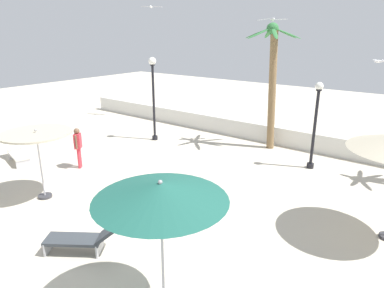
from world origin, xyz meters
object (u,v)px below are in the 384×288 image
at_px(lamp_post_0, 315,122).
at_px(lounge_chair_1, 83,238).
at_px(patio_umbrella_1, 161,193).
at_px(patio_umbrella_0, 36,137).
at_px(lounge_chair_0, 17,153).
at_px(seagull_0, 151,7).
at_px(seagull_1, 272,19).
at_px(palm_tree_0, 272,74).
at_px(lamp_post_1, 153,90).
at_px(seagull_2, 379,61).
at_px(guest_0, 78,144).

relative_size(lamp_post_0, lounge_chair_1, 1.87).
distance_m(patio_umbrella_1, lounge_chair_1, 3.68).
xyz_separation_m(patio_umbrella_0, lounge_chair_0, (-4.05, 1.14, -1.71)).
relative_size(patio_umbrella_1, seagull_0, 2.36).
bearing_deg(seagull_1, patio_umbrella_0, -108.71).
xyz_separation_m(palm_tree_0, lamp_post_0, (2.56, -1.36, -1.55)).
height_order(patio_umbrella_1, lounge_chair_0, patio_umbrella_1).
height_order(lamp_post_1, seagull_2, seagull_2).
xyz_separation_m(patio_umbrella_0, seagull_0, (-4.77, 10.43, 4.57)).
xyz_separation_m(patio_umbrella_1, lamp_post_1, (-8.04, 8.26, -0.07)).
distance_m(patio_umbrella_1, palm_tree_0, 11.08).
distance_m(lamp_post_0, seagull_2, 4.39).
height_order(lamp_post_0, seagull_1, seagull_1).
relative_size(patio_umbrella_1, seagull_1, 2.65).
bearing_deg(seagull_1, guest_0, -122.16).
xyz_separation_m(lamp_post_1, seagull_0, (-3.24, 3.45, 4.12)).
height_order(lamp_post_0, lounge_chair_0, lamp_post_0).
height_order(palm_tree_0, seagull_2, palm_tree_0).
bearing_deg(guest_0, seagull_1, 57.84).
height_order(seagull_1, seagull_2, seagull_1).
xyz_separation_m(patio_umbrella_1, lounge_chair_1, (-2.92, 0.25, -2.23)).
xyz_separation_m(patio_umbrella_0, palm_tree_0, (3.58, 9.36, 1.37)).
xyz_separation_m(patio_umbrella_1, lounge_chair_0, (-10.56, 2.42, -2.23)).
height_order(lamp_post_1, seagull_1, seagull_1).
bearing_deg(seagull_1, patio_umbrella_1, -73.54).
height_order(patio_umbrella_0, guest_0, patio_umbrella_0).
distance_m(patio_umbrella_0, lamp_post_0, 10.10).
relative_size(patio_umbrella_0, seagull_2, 1.96).
xyz_separation_m(patio_umbrella_0, lamp_post_1, (-1.54, 6.98, 0.45)).
relative_size(lounge_chair_0, seagull_0, 1.61).
relative_size(lamp_post_1, seagull_2, 3.41).
distance_m(palm_tree_0, lamp_post_1, 5.72).
relative_size(lamp_post_1, seagull_1, 3.82).
bearing_deg(patio_umbrella_1, palm_tree_0, 105.34).
distance_m(patio_umbrella_1, guest_0, 8.79).
bearing_deg(patio_umbrella_0, patio_umbrella_1, -11.19).
bearing_deg(patio_umbrella_0, lounge_chair_0, 164.30).
bearing_deg(guest_0, seagull_2, 46.70).
height_order(patio_umbrella_1, seagull_1, seagull_1).
bearing_deg(palm_tree_0, patio_umbrella_1, -74.66).
distance_m(lounge_chair_1, seagull_1, 11.99).
height_order(patio_umbrella_0, seagull_0, seagull_0).
xyz_separation_m(lamp_post_0, guest_0, (-7.48, -5.67, -0.91)).
bearing_deg(lamp_post_1, seagull_2, 27.39).
relative_size(lounge_chair_1, guest_0, 1.12).
relative_size(patio_umbrella_1, lamp_post_1, 0.69).
xyz_separation_m(seagull_0, seagull_1, (8.05, -0.77, -0.88)).
relative_size(palm_tree_0, lounge_chair_1, 3.05).
distance_m(patio_umbrella_1, seagull_1, 11.85).
xyz_separation_m(patio_umbrella_1, lamp_post_0, (-0.36, 9.29, -0.70)).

